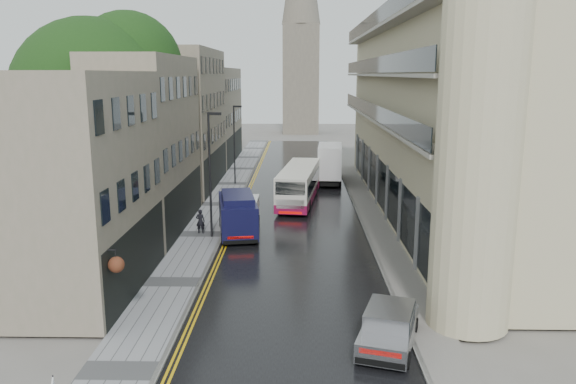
# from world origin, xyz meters

# --- Properties ---
(road) EXTENTS (9.00, 85.00, 0.02)m
(road) POSITION_xyz_m (0.00, 27.50, 0.01)
(road) COLOR black
(road) RESTS_ON ground
(left_sidewalk) EXTENTS (2.70, 85.00, 0.12)m
(left_sidewalk) POSITION_xyz_m (-5.85, 27.50, 0.06)
(left_sidewalk) COLOR gray
(left_sidewalk) RESTS_ON ground
(right_sidewalk) EXTENTS (1.80, 85.00, 0.12)m
(right_sidewalk) POSITION_xyz_m (5.40, 27.50, 0.06)
(right_sidewalk) COLOR slate
(right_sidewalk) RESTS_ON ground
(old_shop_row) EXTENTS (4.50, 56.00, 12.00)m
(old_shop_row) POSITION_xyz_m (-9.45, 30.00, 6.00)
(old_shop_row) COLOR gray
(old_shop_row) RESTS_ON ground
(modern_block) EXTENTS (8.00, 40.00, 14.00)m
(modern_block) POSITION_xyz_m (10.30, 26.00, 7.00)
(modern_block) COLOR #C4B692
(modern_block) RESTS_ON ground
(church_spire) EXTENTS (6.40, 6.40, 40.00)m
(church_spire) POSITION_xyz_m (0.50, 82.00, 20.00)
(church_spire) COLOR slate
(church_spire) RESTS_ON ground
(tree_near) EXTENTS (10.56, 10.56, 13.89)m
(tree_near) POSITION_xyz_m (-12.50, 20.00, 6.95)
(tree_near) COLOR black
(tree_near) RESTS_ON ground
(tree_far) EXTENTS (9.24, 9.24, 12.46)m
(tree_far) POSITION_xyz_m (-12.20, 33.00, 6.23)
(tree_far) COLOR black
(tree_far) RESTS_ON ground
(cream_bus) EXTENTS (3.56, 10.52, 2.81)m
(cream_bus) POSITION_xyz_m (-1.17, 25.97, 1.43)
(cream_bus) COLOR white
(cream_bus) RESTS_ON road
(white_lorry) EXTENTS (2.55, 7.09, 3.66)m
(white_lorry) POSITION_xyz_m (2.05, 35.21, 1.85)
(white_lorry) COLOR silver
(white_lorry) RESTS_ON road
(silver_hatchback) EXTENTS (2.92, 4.46, 1.54)m
(silver_hatchback) POSITION_xyz_m (2.38, 3.61, 0.79)
(silver_hatchback) COLOR #99989D
(silver_hatchback) RESTS_ON road
(white_van) EXTENTS (1.93, 4.48, 2.03)m
(white_van) POSITION_xyz_m (-4.30, 18.76, 1.03)
(white_van) COLOR silver
(white_van) RESTS_ON road
(navy_van) EXTENTS (3.06, 5.74, 2.78)m
(navy_van) POSITION_xyz_m (-4.30, 17.44, 1.41)
(navy_van) COLOR #0E0E34
(navy_van) RESTS_ON road
(pedestrian) EXTENTS (0.58, 0.40, 1.54)m
(pedestrian) POSITION_xyz_m (-5.97, 19.38, 0.89)
(pedestrian) COLOR black
(pedestrian) RESTS_ON left_sidewalk
(lamp_post_near) EXTENTS (0.88, 0.38, 7.62)m
(lamp_post_near) POSITION_xyz_m (-5.16, 18.62, 3.93)
(lamp_post_near) COLOR black
(lamp_post_near) RESTS_ON left_sidewalk
(lamp_post_far) EXTENTS (0.81, 0.35, 7.06)m
(lamp_post_far) POSITION_xyz_m (-5.64, 35.82, 3.65)
(lamp_post_far) COLOR black
(lamp_post_far) RESTS_ON left_sidewalk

